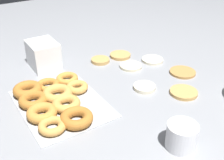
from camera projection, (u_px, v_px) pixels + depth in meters
name	position (u px, v px, depth m)	size (l,w,h in m)	color
ground_plane	(131.00, 84.00, 1.12)	(3.00, 3.00, 0.00)	gray
pancake_0	(100.00, 60.00, 1.29)	(0.08, 0.08, 0.01)	tan
pancake_1	(131.00, 66.00, 1.24)	(0.10, 0.10, 0.01)	beige
pancake_2	(184.00, 92.00, 1.06)	(0.10, 0.10, 0.01)	tan
pancake_3	(144.00, 87.00, 1.09)	(0.09, 0.09, 0.01)	beige
pancake_4	(120.00, 55.00, 1.34)	(0.10, 0.10, 0.01)	tan
pancake_5	(183.00, 72.00, 1.20)	(0.11, 0.11, 0.01)	#B27F42
pancake_6	(152.00, 60.00, 1.30)	(0.10, 0.10, 0.01)	beige
donut_tray	(54.00, 100.00, 0.99)	(0.36, 0.28, 0.04)	#ADAFB5
container_stack	(43.00, 55.00, 1.23)	(0.14, 0.11, 0.12)	white
paper_cup	(182.00, 136.00, 0.80)	(0.09, 0.09, 0.08)	white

